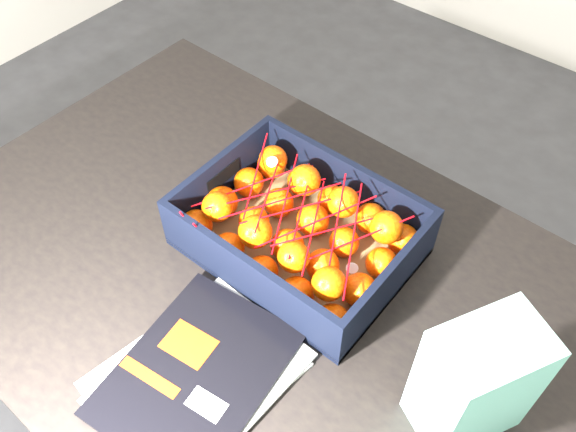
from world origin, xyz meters
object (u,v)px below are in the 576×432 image
Objects in this scene: table at (259,305)px; retail_carton at (476,382)px; produce_crate at (299,235)px; magazine_stack at (197,375)px.

retail_carton is at bearing -0.39° from table.
produce_crate is at bearing -166.71° from retail_carton.
produce_crate reaches higher than table.
produce_crate is (-0.04, 0.28, 0.02)m from magazine_stack.
table is at bearing -152.96° from retail_carton.
produce_crate reaches higher than magazine_stack.
retail_carton reaches higher than magazine_stack.
produce_crate is at bearing 77.82° from table.
table is 0.16m from produce_crate.
table is 0.43m from retail_carton.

